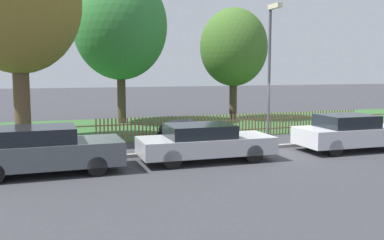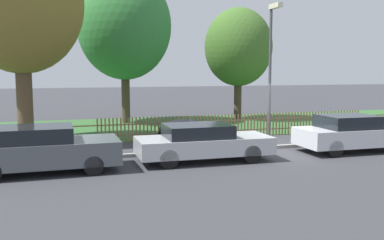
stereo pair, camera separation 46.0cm
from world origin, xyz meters
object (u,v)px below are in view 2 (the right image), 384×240
(tree_mid_park, at_px, (238,47))
(street_lamp, at_px, (271,58))
(parked_car_navy_estate, at_px, (350,133))
(covered_motorcycle, at_px, (182,128))
(tree_behind_motorcycle, at_px, (124,26))
(tree_nearest_kerb, at_px, (20,3))
(parked_car_silver_hatchback, at_px, (42,149))
(parked_car_black_saloon, at_px, (202,142))

(tree_mid_park, relative_size, street_lamp, 1.22)
(parked_car_navy_estate, relative_size, covered_motorcycle, 1.99)
(tree_behind_motorcycle, xyz_separation_m, street_lamp, (4.35, -9.28, -1.97))
(tree_nearest_kerb, distance_m, tree_behind_motorcycle, 7.29)
(parked_car_silver_hatchback, relative_size, covered_motorcycle, 2.16)
(tree_nearest_kerb, bearing_deg, parked_car_navy_estate, -26.18)
(tree_mid_park, bearing_deg, parked_car_silver_hatchback, -134.84)
(parked_car_navy_estate, distance_m, tree_behind_motorcycle, 13.82)
(parked_car_black_saloon, xyz_separation_m, street_lamp, (3.43, 1.82, 2.84))
(parked_car_silver_hatchback, distance_m, parked_car_black_saloon, 5.02)
(tree_behind_motorcycle, bearing_deg, parked_car_silver_hatchback, -110.10)
(parked_car_silver_hatchback, distance_m, street_lamp, 9.10)
(parked_car_navy_estate, bearing_deg, tree_mid_park, 90.22)
(parked_car_silver_hatchback, relative_size, tree_nearest_kerb, 0.50)
(covered_motorcycle, xyz_separation_m, tree_nearest_kerb, (-6.24, 2.13, 5.13))
(parked_car_navy_estate, xyz_separation_m, tree_nearest_kerb, (-11.72, 5.76, 5.05))
(tree_behind_motorcycle, height_order, tree_mid_park, tree_behind_motorcycle)
(tree_behind_motorcycle, bearing_deg, tree_nearest_kerb, -133.15)
(tree_behind_motorcycle, distance_m, tree_mid_park, 6.91)
(parked_car_navy_estate, bearing_deg, parked_car_silver_hatchback, -178.68)
(tree_nearest_kerb, xyz_separation_m, tree_mid_park, (11.80, 5.09, -1.37))
(parked_car_black_saloon, bearing_deg, tree_nearest_kerb, 136.50)
(parked_car_navy_estate, height_order, tree_mid_park, tree_mid_park)
(tree_mid_park, bearing_deg, tree_nearest_kerb, -156.67)
(street_lamp, bearing_deg, tree_nearest_kerb, 156.99)
(parked_car_black_saloon, bearing_deg, parked_car_silver_hatchback, -177.88)
(tree_nearest_kerb, height_order, tree_mid_park, tree_nearest_kerb)
(tree_mid_park, bearing_deg, covered_motorcycle, -127.58)
(parked_car_navy_estate, xyz_separation_m, street_lamp, (-2.39, 1.80, 2.80))
(parked_car_silver_hatchback, height_order, tree_behind_motorcycle, tree_behind_motorcycle)
(tree_behind_motorcycle, xyz_separation_m, tree_mid_park, (6.82, -0.23, -1.09))
(covered_motorcycle, height_order, street_lamp, street_lamp)
(covered_motorcycle, bearing_deg, parked_car_navy_estate, -33.06)
(covered_motorcycle, relative_size, tree_mid_park, 0.30)
(street_lamp, bearing_deg, parked_car_silver_hatchback, -167.16)
(parked_car_navy_estate, bearing_deg, parked_car_black_saloon, -179.19)
(parked_car_silver_hatchback, bearing_deg, tree_mid_park, 44.61)
(parked_car_silver_hatchback, relative_size, street_lamp, 0.79)
(covered_motorcycle, bearing_deg, tree_nearest_kerb, 161.60)
(tree_nearest_kerb, relative_size, tree_mid_park, 1.29)
(parked_car_silver_hatchback, relative_size, tree_behind_motorcycle, 0.52)
(parked_car_navy_estate, bearing_deg, tree_behind_motorcycle, 121.96)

